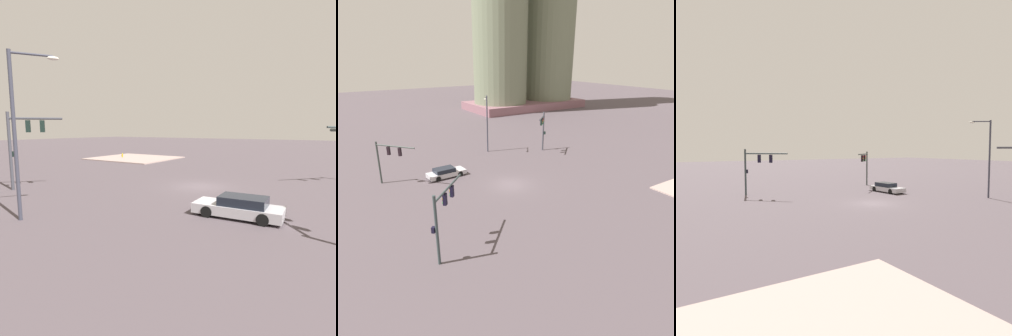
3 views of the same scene
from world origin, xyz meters
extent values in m
plane|color=#4E4349|center=(0.00, 0.00, 0.00)|extent=(237.06, 237.06, 0.00)
cylinder|color=#313D3E|center=(-12.61, -9.61, 2.79)|extent=(0.22, 0.22, 5.57)
cylinder|color=#313D3E|center=(-10.76, -7.65, 5.03)|extent=(3.82, 4.03, 0.17)
cube|color=black|center=(-11.35, -8.28, 4.43)|extent=(0.41, 0.41, 0.95)
cylinder|color=red|center=(-11.47, -8.17, 4.72)|extent=(0.18, 0.19, 0.20)
cylinder|color=orange|center=(-11.47, -8.17, 4.42)|extent=(0.18, 0.19, 0.20)
cylinder|color=green|center=(-11.47, -8.17, 4.12)|extent=(0.18, 0.19, 0.20)
cube|color=black|center=(-10.34, -7.21, 4.43)|extent=(0.41, 0.41, 0.95)
cylinder|color=red|center=(-10.45, -7.10, 4.72)|extent=(0.18, 0.19, 0.20)
cylinder|color=orange|center=(-10.45, -7.10, 4.42)|extent=(0.18, 0.19, 0.20)
cylinder|color=green|center=(-10.45, -7.10, 4.12)|extent=(0.18, 0.19, 0.20)
cube|color=black|center=(-12.79, -9.44, 2.86)|extent=(0.38, 0.38, 0.44)
cylinder|color=#363E3A|center=(-12.97, 8.76, 2.59)|extent=(0.21, 0.21, 5.18)
cylinder|color=#363E3A|center=(-11.31, 6.85, 4.82)|extent=(3.42, 3.92, 0.16)
cube|color=black|center=(-11.93, 7.56, 4.22)|extent=(0.41, 0.41, 0.95)
cylinder|color=red|center=(-11.81, 7.67, 4.51)|extent=(0.18, 0.19, 0.20)
cylinder|color=orange|center=(-11.81, 7.67, 4.21)|extent=(0.18, 0.19, 0.20)
cylinder|color=green|center=(-11.81, 7.67, 3.91)|extent=(0.18, 0.19, 0.20)
cube|color=black|center=(-10.95, 6.42, 4.22)|extent=(0.41, 0.41, 0.95)
cylinder|color=red|center=(-10.82, 6.53, 4.51)|extent=(0.18, 0.19, 0.20)
cylinder|color=orange|center=(-10.82, 6.53, 4.21)|extent=(0.18, 0.19, 0.20)
cylinder|color=green|center=(-10.82, 6.53, 3.91)|extent=(0.18, 0.19, 0.20)
cylinder|color=#373846|center=(4.23, 13.31, 4.41)|extent=(0.20, 0.20, 8.82)
cylinder|color=#373846|center=(3.66, 12.46, 8.67)|extent=(1.25, 1.76, 0.12)
ellipsoid|color=silver|center=(3.08, 11.61, 8.57)|extent=(0.59, 0.66, 0.20)
cube|color=#B8B5BD|center=(-5.51, 6.58, 0.44)|extent=(4.95, 2.12, 0.55)
cube|color=black|center=(-5.80, 6.56, 0.96)|extent=(2.61, 1.76, 0.50)
cylinder|color=black|center=(-4.06, 7.52, 0.32)|extent=(0.65, 0.26, 0.64)
cylinder|color=black|center=(-3.96, 5.80, 0.32)|extent=(0.65, 0.26, 0.64)
cylinder|color=black|center=(-7.06, 7.35, 0.32)|extent=(0.65, 0.26, 0.64)
cylinder|color=black|center=(-6.96, 5.63, 0.32)|extent=(0.65, 0.26, 0.64)
camera|label=1|loc=(-10.37, 21.58, 4.86)|focal=30.34mm
camera|label=2|loc=(-18.57, -28.26, 14.53)|focal=32.87mm
camera|label=3|loc=(24.62, -18.76, 5.60)|focal=32.44mm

